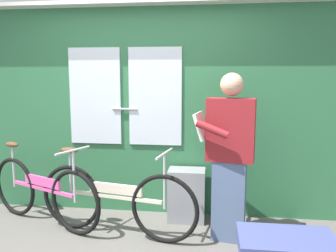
{
  "coord_description": "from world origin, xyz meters",
  "views": [
    {
      "loc": [
        0.78,
        -2.53,
        1.61
      ],
      "look_at": [
        0.35,
        0.92,
        1.09
      ],
      "focal_mm": 36.9,
      "sensor_mm": 36.0,
      "label": 1
    }
  ],
  "objects_px": {
    "bicycle_near_door": "(42,192)",
    "passenger_reading_newspaper": "(229,154)",
    "bicycle_leaning_behind": "(115,200)",
    "trash_bin_by_wall": "(187,195)"
  },
  "relations": [
    {
      "from": "bicycle_near_door",
      "to": "bicycle_leaning_behind",
      "type": "bearing_deg",
      "value": 13.01
    },
    {
      "from": "bicycle_leaning_behind",
      "to": "trash_bin_by_wall",
      "type": "xyz_separation_m",
      "value": [
        0.69,
        0.46,
        -0.08
      ]
    },
    {
      "from": "bicycle_leaning_behind",
      "to": "trash_bin_by_wall",
      "type": "relative_size",
      "value": 2.92
    },
    {
      "from": "bicycle_leaning_behind",
      "to": "passenger_reading_newspaper",
      "type": "relative_size",
      "value": 1.04
    },
    {
      "from": "bicycle_near_door",
      "to": "trash_bin_by_wall",
      "type": "distance_m",
      "value": 1.57
    },
    {
      "from": "bicycle_leaning_behind",
      "to": "passenger_reading_newspaper",
      "type": "xyz_separation_m",
      "value": [
        1.12,
        0.05,
        0.49
      ]
    },
    {
      "from": "passenger_reading_newspaper",
      "to": "bicycle_leaning_behind",
      "type": "bearing_deg",
      "value": 12.82
    },
    {
      "from": "bicycle_near_door",
      "to": "passenger_reading_newspaper",
      "type": "xyz_separation_m",
      "value": [
        1.97,
        -0.11,
        0.5
      ]
    },
    {
      "from": "bicycle_leaning_behind",
      "to": "passenger_reading_newspaper",
      "type": "bearing_deg",
      "value": 13.98
    },
    {
      "from": "bicycle_near_door",
      "to": "trash_bin_by_wall",
      "type": "relative_size",
      "value": 2.62
    }
  ]
}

